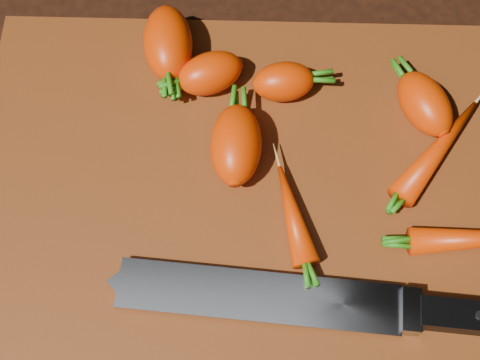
{
  "coord_description": "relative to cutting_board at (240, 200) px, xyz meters",
  "views": [
    {
      "loc": [
        0.01,
        -0.24,
        0.58
      ],
      "look_at": [
        0.0,
        0.01,
        0.03
      ],
      "focal_mm": 50.0,
      "sensor_mm": 36.0,
      "label": 1
    }
  ],
  "objects": [
    {
      "name": "carrot_2",
      "position": [
        -0.03,
        0.12,
        0.03
      ],
      "size": [
        0.08,
        0.06,
        0.04
      ],
      "primitive_type": "ellipsoid",
      "rotation": [
        0.0,
        0.0,
        3.55
      ],
      "color": "#E13603",
      "rests_on": "cutting_board"
    },
    {
      "name": "carrot_5",
      "position": [
        0.18,
        0.05,
        0.02
      ],
      "size": [
        0.1,
        0.12,
        0.03
      ],
      "primitive_type": "ellipsoid",
      "rotation": [
        0.0,
        0.0,
        0.9
      ],
      "color": "#E13603",
      "rests_on": "cutting_board"
    },
    {
      "name": "ground",
      "position": [
        0.0,
        0.0,
        -0.01
      ],
      "size": [
        2.0,
        2.0,
        0.01
      ],
      "primitive_type": "cube",
      "color": "black"
    },
    {
      "name": "carrot_1",
      "position": [
        -0.0,
        0.04,
        0.03
      ],
      "size": [
        0.05,
        0.08,
        0.05
      ],
      "primitive_type": "ellipsoid",
      "rotation": [
        0.0,
        0.0,
        1.56
      ],
      "color": "#E13603",
      "rests_on": "cutting_board"
    },
    {
      "name": "carrot_0",
      "position": [
        -0.07,
        0.15,
        0.03
      ],
      "size": [
        0.06,
        0.09,
        0.05
      ],
      "primitive_type": "ellipsoid",
      "rotation": [
        0.0,
        0.0,
        -1.45
      ],
      "color": "#E13603",
      "rests_on": "cutting_board"
    },
    {
      "name": "carrot_4",
      "position": [
        0.17,
        0.09,
        0.03
      ],
      "size": [
        0.07,
        0.08,
        0.04
      ],
      "primitive_type": "ellipsoid",
      "rotation": [
        0.0,
        0.0,
        2.03
      ],
      "color": "#E13603",
      "rests_on": "cutting_board"
    },
    {
      "name": "knife",
      "position": [
        0.04,
        -0.1,
        0.02
      ],
      "size": [
        0.39,
        0.06,
        0.02
      ],
      "rotation": [
        0.0,
        0.0,
        -0.08
      ],
      "color": "gray",
      "rests_on": "cutting_board"
    },
    {
      "name": "carrot_7",
      "position": [
        0.05,
        -0.02,
        0.02
      ],
      "size": [
        0.05,
        0.1,
        0.02
      ],
      "primitive_type": "ellipsoid",
      "rotation": [
        0.0,
        0.0,
        1.82
      ],
      "color": "#E13603",
      "rests_on": "cutting_board"
    },
    {
      "name": "carrot_3",
      "position": [
        0.04,
        0.11,
        0.03
      ],
      "size": [
        0.06,
        0.05,
        0.04
      ],
      "primitive_type": "ellipsoid",
      "rotation": [
        0.0,
        0.0,
        0.15
      ],
      "color": "#E13603",
      "rests_on": "cutting_board"
    },
    {
      "name": "cutting_board",
      "position": [
        0.0,
        0.0,
        0.0
      ],
      "size": [
        0.5,
        0.4,
        0.01
      ],
      "primitive_type": "cube",
      "color": "brown",
      "rests_on": "ground"
    }
  ]
}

